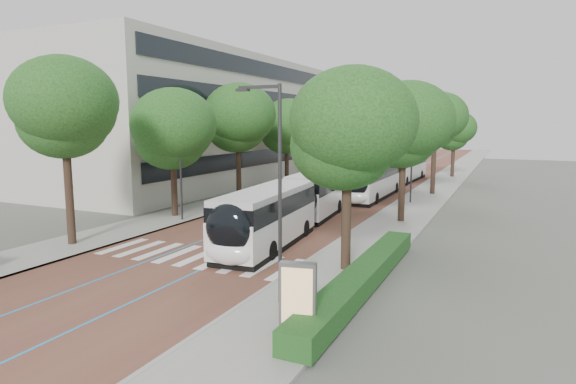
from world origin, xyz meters
name	(u,v)px	position (x,y,z in m)	size (l,w,h in m)	color
ground	(182,262)	(0.00, 0.00, 0.00)	(160.00, 160.00, 0.00)	#51544C
road	(383,178)	(0.00, 40.00, 0.01)	(11.00, 140.00, 0.02)	brown
sidewalk_left	(326,175)	(-7.50, 40.00, 0.06)	(4.00, 140.00, 0.12)	gray
sidewalk_right	(446,180)	(7.50, 40.00, 0.06)	(4.00, 140.00, 0.12)	gray
kerb_left	(340,175)	(-5.60, 40.00, 0.06)	(0.20, 140.00, 0.14)	gray
kerb_right	(429,180)	(5.60, 40.00, 0.06)	(0.20, 140.00, 0.14)	gray
zebra_crossing	(198,257)	(0.20, 1.00, 0.03)	(10.55, 3.60, 0.01)	silver
lane_line_left	(370,177)	(-1.60, 40.00, 0.02)	(0.12, 126.00, 0.01)	teal
lane_line_right	(396,178)	(1.60, 40.00, 0.02)	(0.12, 126.00, 0.01)	teal
office_building	(194,120)	(-19.47, 28.00, 7.00)	(18.11, 40.00, 14.00)	#B2AEA5
hedge	(363,277)	(9.10, 0.00, 0.52)	(1.20, 14.00, 0.80)	#153B14
streetlight_near	(275,177)	(6.62, -3.00, 4.82)	(1.82, 0.20, 8.00)	#2F2F31
streetlight_far	(410,146)	(6.62, 22.00, 4.82)	(1.82, 0.20, 8.00)	#2F2F31
lamp_post_left	(180,162)	(-6.10, 8.00, 4.12)	(0.14, 0.14, 8.00)	#2F2F31
trees_left	(270,125)	(-7.50, 24.20, 6.55)	(6.30, 60.57, 9.67)	black
trees_right	(417,129)	(7.70, 18.96, 6.25)	(6.02, 47.18, 8.99)	black
lead_bus	(291,206)	(2.15, 8.09, 1.63)	(4.05, 18.54, 3.20)	black
bus_queued_0	(373,180)	(3.09, 23.69, 1.62)	(2.59, 12.41, 3.20)	silver
bus_queued_1	(403,168)	(3.08, 36.93, 1.62)	(3.03, 12.49, 3.20)	silver
ad_panel	(298,298)	(8.59, -5.42, 1.37)	(1.19, 0.56, 2.39)	#59595B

